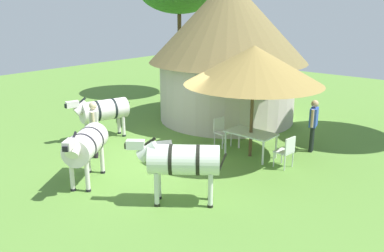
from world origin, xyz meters
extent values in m
plane|color=#588535|center=(0.00, 0.00, 0.00)|extent=(36.00, 36.00, 0.00)
cylinder|color=beige|center=(-1.13, 4.93, 1.12)|extent=(5.17, 5.17, 2.25)
cone|color=brown|center=(-1.13, 4.93, 3.79)|extent=(5.99, 5.99, 3.08)
cylinder|color=brown|center=(1.84, 1.97, 1.09)|extent=(0.10, 0.10, 2.18)
cone|color=olive|center=(1.84, 1.97, 2.72)|extent=(3.97, 3.97, 1.09)
cube|color=silver|center=(1.84, 1.97, 0.72)|extent=(1.47, 0.87, 0.04)
cylinder|color=silver|center=(1.19, 2.34, 0.35)|extent=(0.06, 0.06, 0.70)
cylinder|color=silver|center=(2.51, 2.30, 0.35)|extent=(0.06, 0.06, 0.70)
cylinder|color=silver|center=(1.16, 1.64, 0.35)|extent=(0.06, 0.06, 0.70)
cylinder|color=silver|center=(2.48, 1.60, 0.35)|extent=(0.06, 0.06, 0.70)
cube|color=white|center=(0.68, 2.18, 0.45)|extent=(0.49, 0.51, 0.04)
cube|color=white|center=(0.50, 2.21, 0.68)|extent=(0.12, 0.44, 0.45)
cylinder|color=white|center=(0.89, 2.33, 0.23)|extent=(0.04, 0.04, 0.45)
cylinder|color=white|center=(0.83, 1.96, 0.23)|extent=(0.04, 0.04, 0.45)
cylinder|color=white|center=(0.54, 2.39, 0.23)|extent=(0.04, 0.04, 0.45)
cylinder|color=white|center=(0.47, 2.02, 0.23)|extent=(0.04, 0.04, 0.45)
cube|color=silver|center=(3.00, 1.83, 0.45)|extent=(0.47, 0.49, 0.04)
cube|color=silver|center=(3.19, 1.80, 0.68)|extent=(0.09, 0.44, 0.45)
cylinder|color=silver|center=(2.80, 1.66, 0.23)|extent=(0.04, 0.04, 0.45)
cylinder|color=silver|center=(2.84, 2.04, 0.23)|extent=(0.04, 0.04, 0.45)
cylinder|color=silver|center=(3.16, 1.62, 0.23)|extent=(0.04, 0.04, 0.45)
cylinder|color=silver|center=(3.20, 1.99, 0.23)|extent=(0.04, 0.04, 0.45)
cylinder|color=black|center=(3.04, 3.59, 0.40)|extent=(0.12, 0.12, 0.81)
cylinder|color=black|center=(3.08, 3.45, 0.40)|extent=(0.12, 0.12, 0.81)
cube|color=#304EB4|center=(3.06, 3.52, 1.09)|extent=(0.30, 0.47, 0.57)
cylinder|color=tan|center=(3.00, 3.76, 1.11)|extent=(0.08, 0.08, 0.54)
cylinder|color=tan|center=(3.13, 3.28, 1.11)|extent=(0.08, 0.08, 0.54)
sphere|color=tan|center=(3.06, 3.52, 1.51)|extent=(0.22, 0.22, 0.22)
cylinder|color=black|center=(-1.69, -0.97, 0.42)|extent=(0.12, 0.12, 0.84)
cylinder|color=black|center=(-1.58, -1.07, 0.42)|extent=(0.12, 0.12, 0.84)
cube|color=beige|center=(-1.64, -1.02, 1.14)|extent=(0.48, 0.46, 0.60)
cylinder|color=beige|center=(-1.83, -0.85, 1.16)|extent=(0.09, 0.09, 0.56)
cylinder|color=beige|center=(-1.45, -1.19, 1.16)|extent=(0.09, 0.09, 0.56)
sphere|color=beige|center=(-1.64, -1.02, 1.57)|extent=(0.23, 0.23, 0.23)
cube|color=#3268A8|center=(0.63, -0.37, 0.22)|extent=(0.75, 0.74, 0.03)
cube|color=silver|center=(0.40, -0.22, 0.47)|extent=(0.69, 0.70, 0.40)
cube|color=silver|center=(0.72, -0.12, 0.11)|extent=(0.53, 0.37, 0.22)
cube|color=silver|center=(0.44, -0.56, 0.11)|extent=(0.53, 0.37, 0.22)
cylinder|color=silver|center=(-2.85, 0.31, 0.98)|extent=(1.07, 1.67, 0.68)
cylinder|color=black|center=(-2.77, 0.61, 0.98)|extent=(0.69, 0.26, 0.69)
cylinder|color=black|center=(-2.93, 0.04, 0.98)|extent=(0.69, 0.26, 0.69)
cylinder|color=silver|center=(-3.06, -0.44, 1.16)|extent=(0.44, 0.61, 0.51)
cube|color=silver|center=(-3.13, -0.71, 1.32)|extent=(0.28, 0.43, 0.20)
cube|color=black|center=(-3.18, -0.88, 1.29)|extent=(0.15, 0.15, 0.12)
cube|color=black|center=(-3.06, -0.44, 1.36)|extent=(0.14, 0.36, 0.28)
cylinder|color=silver|center=(-2.83, -0.31, 0.36)|extent=(0.11, 0.11, 0.72)
cylinder|color=black|center=(-2.83, -0.31, 0.03)|extent=(0.13, 0.13, 0.06)
cylinder|color=silver|center=(-3.19, -0.21, 0.36)|extent=(0.11, 0.11, 0.72)
cylinder|color=black|center=(-3.19, -0.21, 0.03)|extent=(0.13, 0.13, 0.06)
cylinder|color=silver|center=(-2.51, 0.83, 0.36)|extent=(0.11, 0.11, 0.72)
cylinder|color=black|center=(-2.51, 0.83, 0.03)|extent=(0.13, 0.13, 0.06)
cylinder|color=silver|center=(-2.87, 0.93, 0.36)|extent=(0.11, 0.11, 0.72)
cylinder|color=black|center=(-2.87, 0.93, 0.03)|extent=(0.13, 0.13, 0.06)
cylinder|color=black|center=(-2.63, 1.11, 0.88)|extent=(0.11, 0.24, 0.53)
cylinder|color=silver|center=(2.30, -1.58, 1.05)|extent=(1.66, 1.49, 0.67)
cylinder|color=black|center=(2.55, -1.39, 1.05)|extent=(0.48, 0.59, 0.69)
cylinder|color=black|center=(2.07, -1.75, 1.05)|extent=(0.48, 0.59, 0.69)
cylinder|color=silver|center=(1.67, -2.06, 1.23)|extent=(0.61, 0.57, 0.51)
cube|color=silver|center=(1.45, -2.23, 1.39)|extent=(0.43, 0.39, 0.20)
cube|color=black|center=(1.30, -2.34, 1.36)|extent=(0.17, 0.17, 0.12)
cube|color=black|center=(1.67, -2.06, 1.43)|extent=(0.32, 0.25, 0.28)
cylinder|color=silver|center=(1.93, -2.09, 0.40)|extent=(0.11, 0.11, 0.80)
cylinder|color=black|center=(1.93, -2.09, 0.03)|extent=(0.13, 0.13, 0.06)
cylinder|color=silver|center=(1.71, -1.80, 0.40)|extent=(0.11, 0.11, 0.80)
cylinder|color=black|center=(1.71, -1.80, 0.03)|extent=(0.13, 0.13, 0.06)
cylinder|color=silver|center=(2.89, -1.37, 0.40)|extent=(0.11, 0.11, 0.80)
cylinder|color=black|center=(2.89, -1.37, 0.03)|extent=(0.13, 0.13, 0.06)
cylinder|color=silver|center=(2.66, -1.07, 0.40)|extent=(0.11, 0.11, 0.80)
cylinder|color=black|center=(2.66, -1.07, 0.03)|extent=(0.13, 0.13, 0.06)
cylinder|color=black|center=(2.96, -1.07, 0.95)|extent=(0.22, 0.18, 0.53)
cylinder|color=silver|center=(-0.36, -2.25, 1.01)|extent=(1.41, 1.63, 0.69)
cylinder|color=black|center=(-0.52, -2.00, 1.01)|extent=(0.63, 0.46, 0.71)
cylinder|color=black|center=(-0.20, -2.48, 1.01)|extent=(0.63, 0.46, 0.71)
cylinder|color=silver|center=(0.06, -2.87, 1.19)|extent=(0.56, 0.63, 0.51)
cube|color=silver|center=(0.22, -3.11, 1.35)|extent=(0.37, 0.43, 0.20)
cube|color=black|center=(0.32, -3.25, 1.32)|extent=(0.17, 0.17, 0.12)
cube|color=black|center=(0.06, -2.87, 1.39)|extent=(0.24, 0.33, 0.28)
cylinder|color=silver|center=(0.12, -2.62, 0.38)|extent=(0.11, 0.11, 0.75)
cylinder|color=black|center=(0.12, -2.62, 0.03)|extent=(0.13, 0.13, 0.06)
cylinder|color=silver|center=(-0.20, -2.83, 0.38)|extent=(0.11, 0.11, 0.75)
cylinder|color=black|center=(-0.20, -2.83, 0.03)|extent=(0.13, 0.13, 0.06)
cylinder|color=silver|center=(-0.51, -1.67, 0.38)|extent=(0.11, 0.11, 0.75)
cylinder|color=black|center=(-0.51, -1.67, 0.03)|extent=(0.13, 0.13, 0.06)
cylinder|color=silver|center=(-0.83, -1.88, 0.38)|extent=(0.11, 0.11, 0.75)
cylinder|color=black|center=(-0.83, -1.88, 0.03)|extent=(0.13, 0.13, 0.06)
cylinder|color=black|center=(-0.80, -1.59, 0.91)|extent=(0.17, 0.22, 0.53)
cylinder|color=#513B25|center=(-5.53, 7.16, 2.00)|extent=(0.19, 0.19, 3.99)
camera|label=1|loc=(7.90, -8.03, 4.38)|focal=38.57mm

